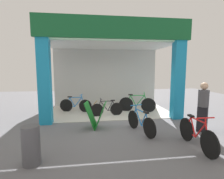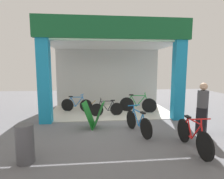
# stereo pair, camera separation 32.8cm
# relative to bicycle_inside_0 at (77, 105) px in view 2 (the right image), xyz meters

# --- Properties ---
(ground_plane) EXTENTS (19.20, 19.20, 0.00)m
(ground_plane) POSITION_rel_bicycle_inside_0_xyz_m (1.61, -1.64, -0.34)
(ground_plane) COLOR slate
(ground_plane) RESTS_ON ground
(shop_facade) EXTENTS (5.80, 3.40, 3.90)m
(shop_facade) POSITION_rel_bicycle_inside_0_xyz_m (1.61, -0.05, 1.75)
(shop_facade) COLOR beige
(shop_facade) RESTS_ON ground
(bicycle_inside_0) EXTENTS (1.49, 0.49, 0.84)m
(bicycle_inside_0) POSITION_rel_bicycle_inside_0_xyz_m (0.00, 0.00, 0.00)
(bicycle_inside_0) COLOR black
(bicycle_inside_0) RESTS_ON ground
(bicycle_inside_1) EXTENTS (1.64, 0.64, 0.95)m
(bicycle_inside_1) POSITION_rel_bicycle_inside_0_xyz_m (2.87, -0.37, 0.04)
(bicycle_inside_1) COLOR black
(bicycle_inside_1) RESTS_ON ground
(bicycle_inside_2) EXTENTS (1.43, 0.39, 0.79)m
(bicycle_inside_2) POSITION_rel_bicycle_inside_0_xyz_m (1.39, -0.90, -0.02)
(bicycle_inside_2) COLOR black
(bicycle_inside_2) RESTS_ON ground
(bicycle_parked_0) EXTENTS (0.52, 1.53, 0.87)m
(bicycle_parked_0) POSITION_rel_bicycle_inside_0_xyz_m (2.23, -3.02, 0.01)
(bicycle_parked_0) COLOR black
(bicycle_parked_0) RESTS_ON ground
(bicycle_parked_1) EXTENTS (0.45, 1.66, 0.91)m
(bicycle_parked_1) POSITION_rel_bicycle_inside_0_xyz_m (3.34, -4.26, 0.03)
(bicycle_parked_1) COLOR black
(bicycle_parked_1) RESTS_ON ground
(sandwich_board_sign) EXTENTS (0.81, 0.68, 0.93)m
(sandwich_board_sign) POSITION_rel_bicycle_inside_0_xyz_m (0.83, -2.38, 0.13)
(sandwich_board_sign) COLOR #197226
(sandwich_board_sign) RESTS_ON ground
(pedestrian_2) EXTENTS (0.46, 0.46, 1.62)m
(pedestrian_2) POSITION_rel_bicycle_inside_0_xyz_m (4.27, -3.16, 0.50)
(pedestrian_2) COLOR black
(pedestrian_2) RESTS_ON ground
(trash_bin) EXTENTS (0.38, 0.38, 0.86)m
(trash_bin) POSITION_rel_bicycle_inside_0_xyz_m (-0.65, -4.48, 0.09)
(trash_bin) COLOR #4C4C51
(trash_bin) RESTS_ON ground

